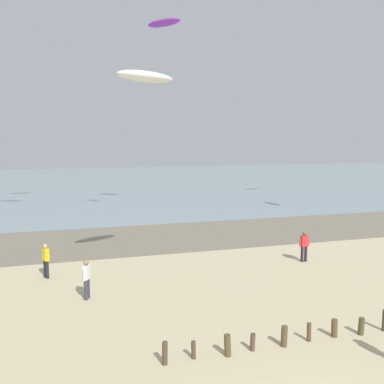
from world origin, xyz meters
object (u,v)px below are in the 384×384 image
object	(u,v)px
kite_aloft_5	(164,23)
person_left_flank	(46,260)
person_mid_beach	(304,245)
kite_aloft_1	(146,77)
person_right_flank	(87,278)

from	to	relation	value
kite_aloft_5	person_left_flank	bearing A→B (deg)	108.27
person_mid_beach	kite_aloft_1	world-z (taller)	kite_aloft_1
person_mid_beach	person_right_flank	bearing A→B (deg)	-169.29
person_right_flank	kite_aloft_1	size ratio (longest dim) A/B	0.55
person_right_flank	person_mid_beach	bearing A→B (deg)	10.71
person_right_flank	kite_aloft_5	world-z (taller)	kite_aloft_5
person_left_flank	kite_aloft_1	world-z (taller)	kite_aloft_1
kite_aloft_5	kite_aloft_1	bearing A→B (deg)	125.60
person_left_flank	kite_aloft_5	world-z (taller)	kite_aloft_5
person_right_flank	person_left_flank	bearing A→B (deg)	118.64
person_left_flank	kite_aloft_5	distance (m)	23.11
kite_aloft_1	kite_aloft_5	size ratio (longest dim) A/B	0.92
person_right_flank	kite_aloft_1	distance (m)	9.30
person_mid_beach	person_left_flank	xyz separation A→B (m)	(-13.64, 1.12, 0.00)
person_left_flank	kite_aloft_1	size ratio (longest dim) A/B	0.55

